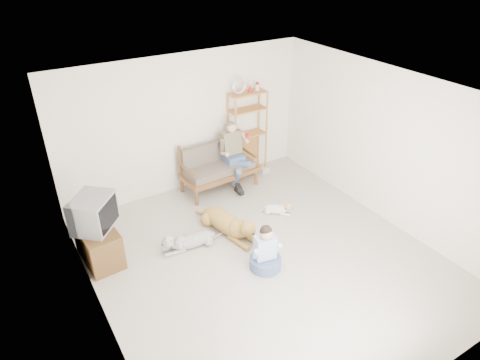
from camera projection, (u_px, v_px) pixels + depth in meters
floor at (264, 259)px, 6.82m from camera, size 5.50×5.50×0.00m
ceiling at (270, 96)px, 5.48m from camera, size 5.50×5.50×0.00m
wall_back at (185, 124)px, 8.19m from camera, size 5.00×0.00×5.00m
wall_front at (429, 310)px, 4.12m from camera, size 5.00×0.00×5.00m
wall_left at (92, 243)px, 5.02m from camera, size 0.00×5.50×5.50m
wall_right at (388, 147)px, 7.29m from camera, size 0.00×5.50×5.50m
loveseat at (217, 165)px, 8.56m from camera, size 1.53×0.77×0.95m
man at (235, 160)px, 8.48m from camera, size 0.52×0.74×1.19m
etagere at (247, 134)px, 8.83m from camera, size 0.81×0.35×2.12m
book_stack at (264, 170)px, 9.29m from camera, size 0.20×0.16×0.12m
tv_stand at (98, 245)px, 6.66m from camera, size 0.57×0.94×0.60m
crt_tv at (93, 213)px, 6.42m from camera, size 0.81×0.82×0.53m
wall_outlet at (130, 189)px, 8.13m from camera, size 0.12×0.02×0.08m
golden_retriever at (230, 224)px, 7.33m from camera, size 0.58×1.50×0.46m
shaggy_dog at (188, 241)px, 7.01m from camera, size 1.13×0.33×0.33m
terrier at (279, 209)px, 7.89m from camera, size 0.53×0.49×0.25m
child at (265, 253)px, 6.52m from camera, size 0.49×0.49×0.78m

